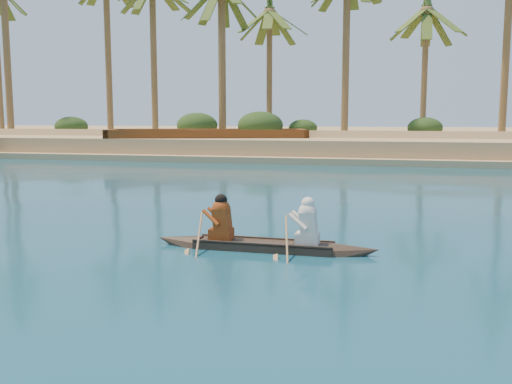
% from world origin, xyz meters
% --- Properties ---
extents(sandy_embankment, '(150.00, 51.00, 1.50)m').
position_xyz_m(sandy_embankment, '(0.00, 46.89, 0.53)').
color(sandy_embankment, tan).
rests_on(sandy_embankment, ground).
extents(palm_grove, '(110.00, 14.00, 16.00)m').
position_xyz_m(palm_grove, '(0.00, 35.00, 8.00)').
color(palm_grove, '#354F1B').
rests_on(palm_grove, ground).
extents(shrub_cluster, '(100.00, 6.00, 2.40)m').
position_xyz_m(shrub_cluster, '(0.00, 31.50, 1.20)').
color(shrub_cluster, black).
rests_on(shrub_cluster, ground).
extents(canoe, '(4.56, 0.65, 1.26)m').
position_xyz_m(canoe, '(6.39, 1.57, 0.24)').
color(canoe, '#3C2921').
rests_on(canoe, ground).
extents(barge_mid, '(13.68, 7.99, 2.16)m').
position_xyz_m(barge_mid, '(-3.44, 27.00, 0.76)').
color(barge_mid, '#5E3414').
rests_on(barge_mid, ground).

